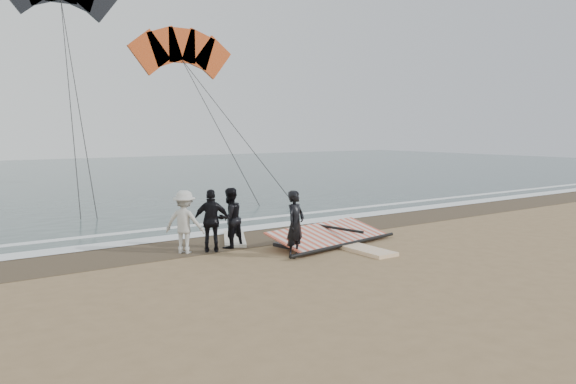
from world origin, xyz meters
name	(u,v)px	position (x,y,z in m)	size (l,w,h in m)	color
ground	(360,261)	(0.00, 0.00, 0.00)	(120.00, 120.00, 0.00)	#8C704C
sea	(57,177)	(0.00, 33.00, 0.01)	(120.00, 54.00, 0.02)	#233838
wet_sand	(267,235)	(0.00, 4.50, 0.01)	(120.00, 2.80, 0.01)	#4C3D2B
foam_near	(246,229)	(0.00, 5.90, 0.03)	(120.00, 0.90, 0.01)	white
foam_far	(222,222)	(0.00, 7.60, 0.03)	(120.00, 0.45, 0.01)	white
man_main	(295,224)	(-1.10, 1.42, 0.92)	(0.67, 0.44, 1.84)	black
board_white	(357,248)	(0.94, 1.15, 0.05)	(0.74, 2.66, 0.11)	white
board_cream	(235,239)	(-1.30, 4.42, 0.05)	(0.64, 2.41, 0.10)	beige
trio_cluster	(206,220)	(-2.74, 3.51, 0.90)	(2.53, 1.40, 1.80)	black
sail_rig	(325,237)	(0.75, 2.42, 0.20)	(4.65, 2.38, 0.51)	black
kite_red	(182,55)	(4.32, 20.10, 7.83)	(7.22, 5.26, 12.77)	#D14918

